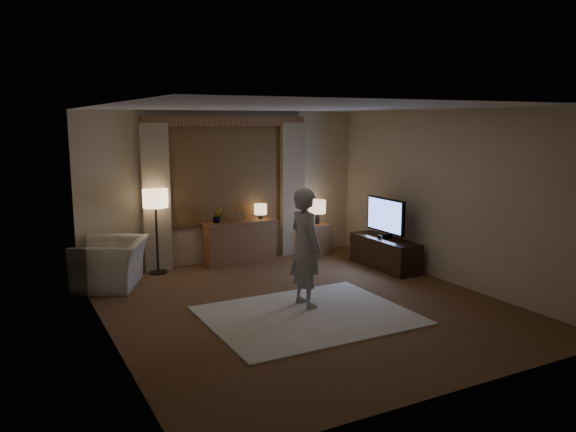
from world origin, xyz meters
TOP-DOWN VIEW (x-y plane):
  - room at (0.00, 0.50)m, footprint 5.04×5.54m
  - rug at (-0.16, -0.39)m, footprint 2.50×2.00m
  - sideboard at (0.14, 2.50)m, footprint 1.20×0.40m
  - picture_frame at (0.14, 2.50)m, footprint 0.16×0.02m
  - plant at (-0.26, 2.50)m, footprint 0.17×0.13m
  - table_lamp_sideboard at (0.54, 2.50)m, footprint 0.22×0.22m
  - floor_lamp at (-1.30, 2.50)m, footprint 0.40×0.40m
  - armchair at (-2.10, 2.07)m, footprint 1.31×1.38m
  - side_table at (1.66, 2.45)m, footprint 0.40×0.40m
  - table_lamp_side at (1.66, 2.45)m, footprint 0.30×0.30m
  - tv_stand at (2.15, 1.07)m, footprint 0.45×1.40m
  - tv at (2.15, 1.07)m, footprint 0.23×0.94m
  - person at (-0.01, -0.05)m, footprint 0.41×0.59m

SIDE VIEW (x-z plane):
  - rug at x=-0.16m, z-range 0.00..0.02m
  - tv_stand at x=2.15m, z-range 0.00..0.50m
  - side_table at x=1.66m, z-range 0.00..0.56m
  - armchair at x=-2.10m, z-range 0.00..0.70m
  - sideboard at x=0.14m, z-range 0.00..0.70m
  - picture_frame at x=0.14m, z-range 0.70..0.90m
  - person at x=-0.01m, z-range 0.02..1.59m
  - plant at x=-0.26m, z-range 0.70..1.00m
  - table_lamp_side at x=1.66m, z-range 0.65..1.09m
  - tv at x=2.15m, z-range 0.53..1.21m
  - table_lamp_sideboard at x=0.54m, z-range 0.75..1.05m
  - floor_lamp at x=-1.30m, z-range 0.46..1.83m
  - room at x=0.00m, z-range 0.01..2.65m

